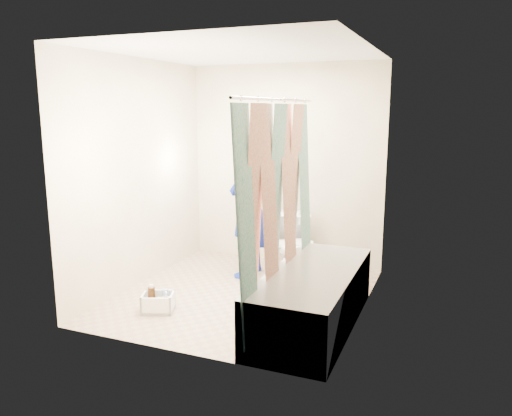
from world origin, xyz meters
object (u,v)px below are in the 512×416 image
at_px(plumber, 248,202).
at_px(cleaning_caddy, 159,303).
at_px(bathtub, 313,296).
at_px(toilet, 294,247).

distance_m(plumber, cleaning_caddy, 1.55).
bearing_deg(bathtub, plumber, 134.90).
height_order(toilet, cleaning_caddy, toilet).
bearing_deg(toilet, cleaning_caddy, -138.04).
distance_m(bathtub, plumber, 1.60).
xyz_separation_m(toilet, cleaning_caddy, (-0.86, -1.46, -0.26)).
bearing_deg(bathtub, cleaning_caddy, -170.17).
bearing_deg(plumber, toilet, 106.74).
xyz_separation_m(plumber, cleaning_caddy, (-0.37, -1.30, -0.77)).
bearing_deg(bathtub, toilet, 114.70).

